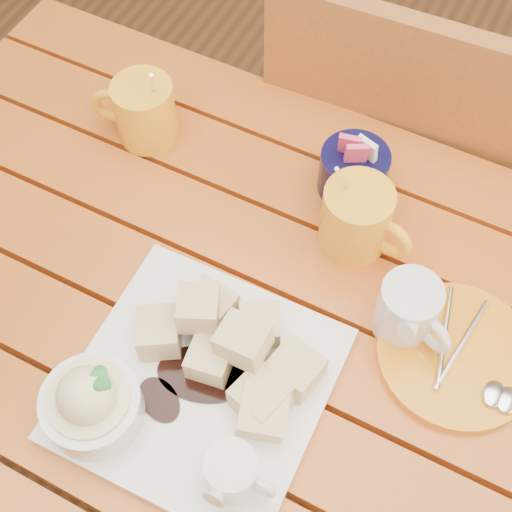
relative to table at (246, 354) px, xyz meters
The scene contains 9 objects.
ground 0.64m from the table, 90.00° to the right, with size 5.00×5.00×0.00m, color #513017.
table is the anchor object (origin of this frame).
dessert_plate 0.19m from the table, 99.50° to the right, with size 0.30×0.30×0.12m.
coffee_mug_left 0.38m from the table, 142.61° to the left, with size 0.13×0.09×0.15m.
coffee_mug_right 0.25m from the table, 66.75° to the left, with size 0.13×0.09×0.15m.
cream_pitcher 0.25m from the table, 24.67° to the left, with size 0.11×0.10×0.09m.
sugar_caddy 0.30m from the table, 81.96° to the left, with size 0.10×0.10×0.11m.
orange_saucer 0.29m from the table, 16.02° to the left, with size 0.20×0.20×0.02m.
chair_far 0.54m from the table, 85.15° to the left, with size 0.46×0.46×0.94m.
Camera 1 is at (0.20, -0.35, 1.57)m, focal length 50.00 mm.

